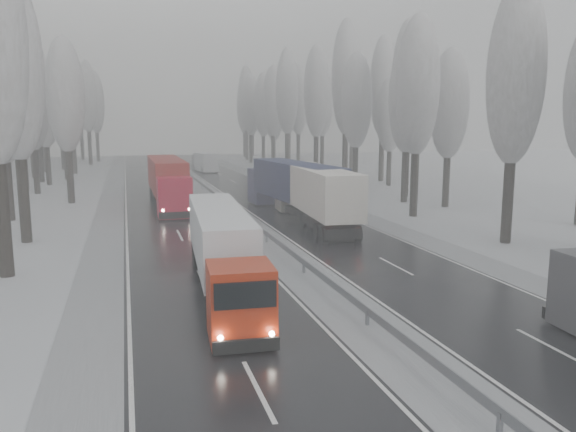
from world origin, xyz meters
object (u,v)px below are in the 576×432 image
box_truck_distant (205,162)px  truck_blue_box (291,184)px  truck_cream_box (313,191)px  truck_red_white (221,244)px  truck_red_red (167,179)px

box_truck_distant → truck_blue_box: bearing=-95.5°
truck_blue_box → box_truck_distant: bearing=86.1°
truck_blue_box → box_truck_distant: 46.50m
truck_blue_box → box_truck_distant: (-1.04, 46.47, -1.06)m
truck_cream_box → box_truck_distant: 51.58m
truck_cream_box → truck_red_white: bearing=-118.7°
box_truck_distant → truck_red_red: (-8.77, -39.03, 1.04)m
box_truck_distant → truck_red_white: bearing=-103.9°
truck_blue_box → truck_red_red: (-9.81, 7.45, -0.02)m
truck_blue_box → truck_red_white: size_ratio=1.22×
box_truck_distant → truck_red_white: 67.21m
truck_cream_box → truck_red_white: size_ratio=1.22×
truck_blue_box → truck_cream_box: truck_blue_box is taller
truck_blue_box → truck_cream_box: size_ratio=1.00×
box_truck_distant → truck_cream_box: bearing=-95.4°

